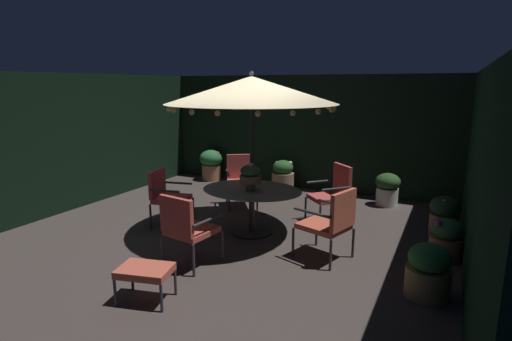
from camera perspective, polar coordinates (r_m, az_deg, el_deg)
name	(u,v)px	position (r m, az deg, el deg)	size (l,w,h in m)	color
ground_plane	(234,232)	(6.51, -3.22, -8.77)	(7.18, 6.81, 0.02)	#433936
hedge_backdrop_rear	(305,132)	(9.10, 6.99, 5.49)	(7.18, 0.30, 2.52)	black
hedge_backdrop_left	(78,140)	(8.42, -24.14, 3.95)	(0.30, 6.81, 2.52)	black
hedge_backdrop_right	(488,177)	(5.37, 30.31, -0.84)	(0.30, 6.81, 2.52)	black
patio_dining_table	(252,198)	(6.28, -0.62, -3.97)	(1.61, 1.29, 0.72)	#2C2C2D
patio_umbrella	(251,90)	(6.03, -0.65, 11.43)	(2.60, 2.60, 2.52)	#2A2A33
centerpiece_planter	(250,175)	(6.06, -0.81, -0.65)	(0.33, 0.33, 0.44)	#826A52
patio_chair_north	(241,177)	(7.68, -2.19, -0.91)	(0.78, 0.78, 0.99)	#2E3034
patio_chair_northeast	(166,193)	(6.77, -12.72, -3.22)	(0.68, 0.67, 0.94)	#2E322E
patio_chair_east	(186,226)	(5.22, -9.95, -7.80)	(0.66, 0.67, 0.97)	#312D33
patio_chair_southeast	(331,220)	(5.41, 10.68, -7.03)	(0.77, 0.74, 0.99)	#312E2F
patio_chair_south	(334,191)	(6.88, 11.05, -2.87)	(0.80, 0.80, 0.99)	#2C2E32
ottoman_footrest	(145,272)	(4.60, -15.61, -13.80)	(0.64, 0.52, 0.39)	#2D2B33
potted_plant_front_corner	(283,176)	(8.86, 3.87, -0.75)	(0.49, 0.49, 0.68)	#896850
potted_plant_left_far	(446,239)	(6.02, 25.63, -8.83)	(0.44, 0.44, 0.57)	#A46644
potted_plant_back_center	(242,173)	(9.30, -2.09, -0.35)	(0.37, 0.37, 0.56)	olive
potted_plant_back_right	(444,215)	(6.88, 25.39, -5.83)	(0.46, 0.46, 0.63)	#8C614B
potted_plant_back_left	(212,164)	(9.87, -6.39, 1.00)	(0.58, 0.58, 0.74)	#A4664B
potted_plant_left_near	(387,188)	(8.15, 18.31, -2.42)	(0.47, 0.47, 0.64)	beige
potted_plant_right_near	(428,271)	(4.92, 23.47, -13.01)	(0.48, 0.48, 0.62)	olive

